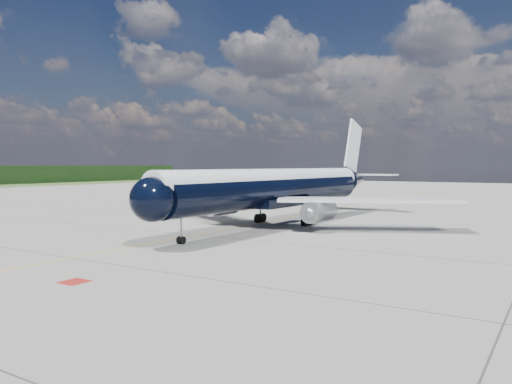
# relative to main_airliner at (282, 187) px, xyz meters

# --- Properties ---
(ground) EXTENTS (320.00, 320.00, 0.00)m
(ground) POSITION_rel_main_airliner_xyz_m (-3.06, 7.11, -4.47)
(ground) COLOR gray
(ground) RESTS_ON ground
(taxiway_centerline) EXTENTS (0.16, 160.00, 0.01)m
(taxiway_centerline) POSITION_rel_main_airliner_xyz_m (-3.06, 2.11, -4.46)
(taxiway_centerline) COLOR yellow
(taxiway_centerline) RESTS_ON ground
(red_marking) EXTENTS (1.60, 1.60, 0.01)m
(red_marking) POSITION_rel_main_airliner_xyz_m (3.74, -32.89, -4.46)
(red_marking) COLOR maroon
(red_marking) RESTS_ON ground
(main_airliner) EXTENTS (40.97, 49.79, 14.40)m
(main_airliner) POSITION_rel_main_airliner_xyz_m (0.00, 0.00, 0.00)
(main_airliner) COLOR black
(main_airliner) RESTS_ON ground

